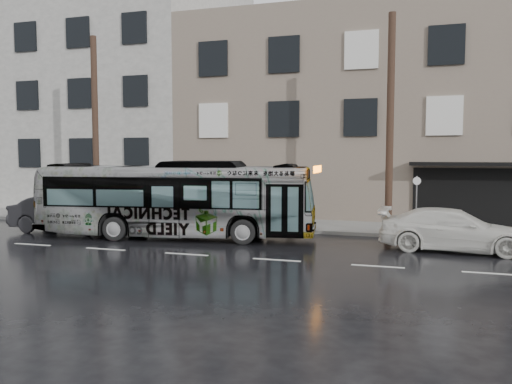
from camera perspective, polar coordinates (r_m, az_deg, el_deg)
ground at (r=19.69m, az=-4.89°, el=-5.72°), size 120.00×120.00×0.00m
sidewalk at (r=24.24m, az=-0.60°, el=-3.62°), size 90.00×3.60×0.15m
building_taupe at (r=30.85m, az=12.84°, el=8.08°), size 20.00×12.00×11.00m
building_grey at (r=41.13m, az=-21.46°, el=10.43°), size 26.00×15.00×16.00m
utility_pole_front at (r=21.35m, az=15.08°, el=7.46°), size 0.30×0.30×9.00m
utility_pole_rear at (r=25.90m, az=-17.88°, el=6.83°), size 0.30×0.30×9.00m
sign_post at (r=21.41m, az=17.84°, el=-1.45°), size 0.06×0.06×2.40m
bus at (r=20.74m, az=-9.05°, el=-0.85°), size 11.58×4.18×3.15m
white_sedan at (r=19.12m, az=21.63°, el=-4.04°), size 5.27×2.41×1.50m
dark_sedan at (r=23.61m, az=-20.72°, el=-2.29°), size 5.10×2.04×1.65m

